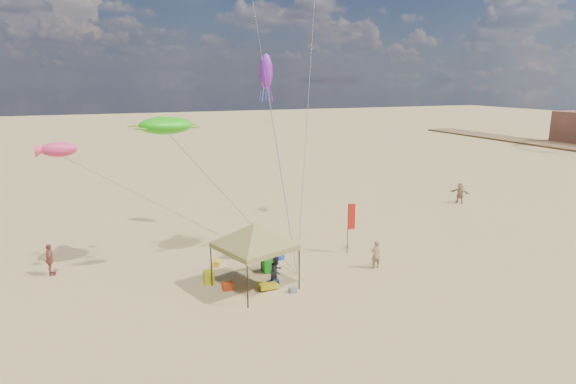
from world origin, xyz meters
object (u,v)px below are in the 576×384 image
Objects in this scene: feather_flag at (351,220)px; chair_yellow at (208,277)px; person_near_c at (248,244)px; cooler_red at (228,286)px; canopy_tent at (254,226)px; person_near_a at (376,254)px; cooler_blue at (279,257)px; person_near_b at (276,271)px; beach_cart at (268,286)px; person_far_c at (460,193)px; chair_green at (267,266)px; person_far_a at (50,260)px.

feather_flag is 9.19m from chair_yellow.
person_near_c is at bearing 167.19° from feather_flag.
canopy_tent is at bearing -11.59° from cooler_red.
person_near_a is at bearing -0.75° from canopy_tent.
person_near_b is (-1.43, -3.31, 0.60)m from cooler_blue.
cooler_blue is 0.60× the size of beach_cart.
person_near_a is 0.89× the size of person_far_c.
canopy_tent is 11.20× the size of cooler_red.
chair_green is 0.43× the size of person_near_a.
feather_flag is at bearing 8.90° from chair_green.
chair_yellow is 0.43× the size of person_near_a.
canopy_tent reaches higher than person_near_b.
cooler_red is 0.31× the size of person_far_a.
person_far_a reaches higher than beach_cart.
person_near_c is (-1.67, 0.78, 0.74)m from cooler_blue.
person_near_c reaches higher than chair_yellow.
person_near_c reaches higher than cooler_blue.
person_far_a reaches higher than cooler_blue.
person_near_a is at bearing 159.78° from person_near_c.
person_far_a is at bearing 149.44° from canopy_tent.
person_near_b is at bearing -117.66° from person_far_a.
person_far_a reaches higher than person_near_b.
feather_flag reaches higher than cooler_blue.
cooler_blue is 1.94m from chair_green.
feather_flag is at bearing 25.48° from beach_cart.
person_near_b is (0.56, 0.30, 0.59)m from beach_cart.
chair_green reaches higher than cooler_blue.
feather_flag reaches higher than cooler_red.
person_near_c is 1.06× the size of person_far_a.
person_far_c is (20.68, 5.70, -0.02)m from person_near_c.
cooler_red is at bearing 158.45° from beach_cart.
person_near_c is (-0.41, 2.25, 0.58)m from chair_green.
feather_flag is 16.32m from person_far_c.
person_far_c is (31.18, 3.94, 0.03)m from person_far_a.
person_near_c is at bearing 61.74° from person_near_b.
person_far_a is at bearing 150.26° from chair_yellow.
person_far_a is 0.96× the size of person_far_c.
cooler_red is 4.33m from person_near_c.
canopy_tent is at bearing 0.50° from person_near_a.
person_near_b is at bearing -154.84° from feather_flag.
person_far_c is (14.66, 7.07, -1.18)m from feather_flag.
chair_green is at bearing 52.91° from person_near_b.
chair_green is at bearing 71.06° from beach_cart.
canopy_tent is at bearing -159.61° from feather_flag.
person_far_c is (20.45, 9.79, 0.12)m from person_near_b.
canopy_tent reaches higher than cooler_blue.
chair_yellow is at bearing -174.64° from chair_green.
person_near_b is (-0.18, -1.84, 0.44)m from chair_green.
chair_yellow is (-4.59, -1.78, 0.16)m from cooler_blue.
person_far_c is at bearing -144.94° from person_near_a.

